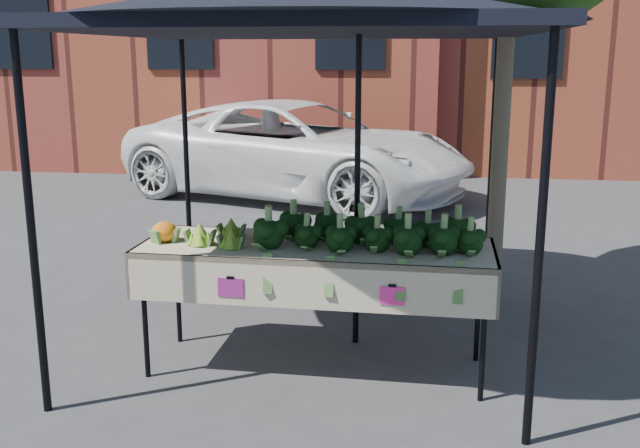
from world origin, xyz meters
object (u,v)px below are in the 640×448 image
at_px(table, 316,308).
at_px(canopy, 312,163).
at_px(vehicle, 297,19).
at_px(street_tree, 504,70).

height_order(table, canopy, canopy).
distance_m(vehicle, street_tree, 5.31).
relative_size(table, canopy, 0.77).
relative_size(canopy, vehicle, 0.59).
bearing_deg(street_tree, vehicle, 118.68).
xyz_separation_m(canopy, vehicle, (-1.06, 5.61, 1.30)).
relative_size(canopy, street_tree, 0.78).
distance_m(table, street_tree, 2.62).
xyz_separation_m(table, canopy, (-0.12, 0.60, 0.92)).
height_order(table, street_tree, street_tree).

